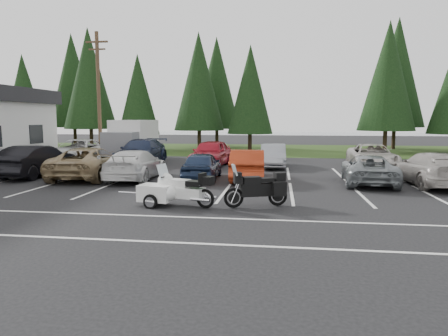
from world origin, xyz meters
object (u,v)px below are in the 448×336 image
at_px(adventure_motorcycle, 256,185).
at_px(car_near_1, 37,161).
at_px(utility_pole, 99,94).
at_px(car_near_7, 431,169).
at_px(car_near_5, 248,165).
at_px(box_truck, 130,140).
at_px(car_near_3, 136,165).
at_px(car_near_6, 369,169).
at_px(car_near_4, 202,166).
at_px(car_far_0, 78,151).
at_px(car_far_2, 211,153).
at_px(cargo_trailer, 156,195).
at_px(car_far_3, 273,156).
at_px(car_near_2, 90,163).
at_px(car_far_4, 372,157).
at_px(touring_motorcycle, 183,185).
at_px(car_far_1, 141,152).

bearing_deg(adventure_motorcycle, car_near_1, 133.66).
relative_size(utility_pole, car_near_7, 1.74).
distance_m(car_near_5, adventure_motorcycle, 6.15).
distance_m(box_truck, adventure_motorcycle, 17.38).
bearing_deg(car_near_3, car_near_5, -175.06).
bearing_deg(car_near_6, car_near_4, 3.44).
distance_m(car_near_6, car_far_0, 18.62).
bearing_deg(car_far_2, cargo_trailer, -84.49).
height_order(car_near_1, car_near_3, car_near_1).
distance_m(car_far_2, adventure_motorcycle, 11.83).
bearing_deg(car_near_1, car_far_2, -144.79).
bearing_deg(car_far_3, car_near_2, -148.15).
xyz_separation_m(box_truck, cargo_trailer, (6.53, -14.57, -1.08)).
distance_m(car_far_0, adventure_motorcycle, 17.41).
xyz_separation_m(car_far_2, car_far_3, (3.90, 0.22, -0.13)).
height_order(box_truck, car_near_2, box_truck).
xyz_separation_m(car_near_3, car_far_0, (-6.41, 6.46, 0.08)).
xyz_separation_m(car_near_1, cargo_trailer, (8.36, -6.12, -0.44)).
distance_m(box_truck, car_far_4, 16.46).
relative_size(box_truck, touring_motorcycle, 2.16).
xyz_separation_m(car_near_5, car_far_2, (-2.74, 5.19, 0.09)).
relative_size(box_truck, car_near_4, 1.38).
bearing_deg(car_near_1, box_truck, -100.66).
height_order(car_far_4, adventure_motorcycle, adventure_motorcycle).
height_order(utility_pole, car_far_4, utility_pole).
bearing_deg(car_near_3, utility_pole, -57.34).
height_order(car_near_1, touring_motorcycle, car_near_1).
distance_m(car_near_7, car_far_0, 21.20).
xyz_separation_m(car_far_4, cargo_trailer, (-9.67, -11.76, -0.37)).
xyz_separation_m(car_far_1, car_far_4, (14.44, -0.18, -0.09)).
bearing_deg(car_far_1, car_near_2, -96.30).
xyz_separation_m(touring_motorcycle, cargo_trailer, (-0.93, -0.10, -0.34)).
height_order(cargo_trailer, adventure_motorcycle, adventure_motorcycle).
bearing_deg(car_far_0, car_near_6, -21.84).
height_order(car_near_2, adventure_motorcycle, car_near_2).
xyz_separation_m(car_near_4, car_far_1, (-5.18, 5.77, 0.14)).
height_order(car_near_1, car_near_4, car_near_1).
height_order(car_near_4, car_far_2, car_far_2).
xyz_separation_m(utility_pole, car_near_5, (11.16, -7.64, -3.95)).
relative_size(box_truck, car_near_3, 1.12).
relative_size(car_near_7, car_far_3, 1.20).
bearing_deg(car_near_3, box_truck, -69.06).
height_order(car_near_6, car_far_3, car_far_3).
xyz_separation_m(car_near_2, car_far_2, (5.24, 5.64, 0.06)).
bearing_deg(car_far_0, box_truck, 38.05).
relative_size(car_near_2, car_far_2, 1.14).
bearing_deg(car_far_4, car_near_5, -140.69).
height_order(car_near_3, car_far_3, car_near_3).
bearing_deg(car_near_1, car_near_7, -179.30).
relative_size(car_near_1, car_near_7, 0.95).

